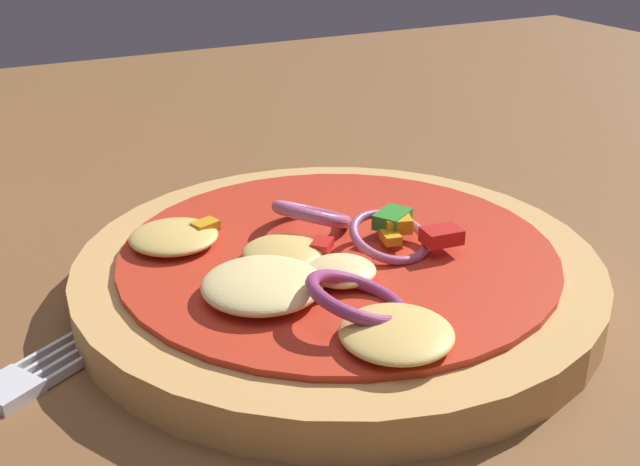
# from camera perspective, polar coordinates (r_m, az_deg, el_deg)

# --- Properties ---
(dining_table) EXTENTS (1.27, 1.01, 0.03)m
(dining_table) POSITION_cam_1_polar(r_m,az_deg,el_deg) (0.39, -1.43, -3.77)
(dining_table) COLOR brown
(dining_table) RESTS_ON ground
(pizza) EXTENTS (0.23, 0.23, 0.04)m
(pizza) POSITION_cam_1_polar(r_m,az_deg,el_deg) (0.34, 1.33, -2.73)
(pizza) COLOR tan
(pizza) RESTS_ON dining_table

